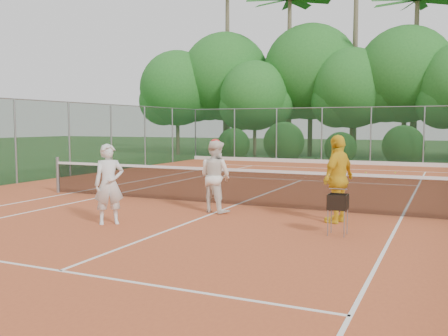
# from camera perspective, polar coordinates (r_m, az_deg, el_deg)

# --- Properties ---
(ground) EXTENTS (120.00, 120.00, 0.00)m
(ground) POSITION_cam_1_polar(r_m,az_deg,el_deg) (13.01, 1.24, -4.37)
(ground) COLOR #1F4117
(ground) RESTS_ON ground
(clay_court) EXTENTS (18.00, 36.00, 0.02)m
(clay_court) POSITION_cam_1_polar(r_m,az_deg,el_deg) (13.01, 1.24, -4.33)
(clay_court) COLOR #B7522A
(clay_court) RESTS_ON ground
(tennis_net) EXTENTS (11.97, 0.10, 1.10)m
(tennis_net) POSITION_cam_1_polar(r_m,az_deg,el_deg) (12.93, 1.24, -2.05)
(tennis_net) COLOR gray
(tennis_net) RESTS_ON clay_court
(player_white) EXTENTS (0.73, 0.72, 1.69)m
(player_white) POSITION_cam_1_polar(r_m,az_deg,el_deg) (10.75, -13.01, -1.82)
(player_white) COLOR silver
(player_white) RESTS_ON clay_court
(player_center_grp) EXTENTS (0.99, 0.87, 1.76)m
(player_center_grp) POSITION_cam_1_polar(r_m,az_deg,el_deg) (11.91, -1.01, -0.93)
(player_center_grp) COLOR white
(player_center_grp) RESTS_ON clay_court
(player_yellow) EXTENTS (0.76, 1.19, 1.88)m
(player_yellow) POSITION_cam_1_polar(r_m,az_deg,el_deg) (10.91, 12.91, -1.22)
(player_yellow) COLOR yellow
(player_yellow) RESTS_ON clay_court
(ball_hopper) EXTENTS (0.34, 0.34, 0.78)m
(ball_hopper) POSITION_cam_1_polar(r_m,az_deg,el_deg) (9.69, 12.89, -3.89)
(ball_hopper) COLOR gray
(ball_hopper) RESTS_ON clay_court
(stray_ball_a) EXTENTS (0.07, 0.07, 0.07)m
(stray_ball_a) POSITION_cam_1_polar(r_m,az_deg,el_deg) (22.28, 15.90, -0.51)
(stray_ball_a) COLOR #C4DA32
(stray_ball_a) RESTS_ON clay_court
(stray_ball_b) EXTENTS (0.07, 0.07, 0.07)m
(stray_ball_b) POSITION_cam_1_polar(r_m,az_deg,el_deg) (22.71, 18.99, -0.49)
(stray_ball_b) COLOR #D0E334
(stray_ball_b) RESTS_ON clay_court
(stray_ball_c) EXTENTS (0.07, 0.07, 0.07)m
(stray_ball_c) POSITION_cam_1_polar(r_m,az_deg,el_deg) (20.69, 12.76, -0.85)
(stray_ball_c) COLOR yellow
(stray_ball_c) RESTS_ON clay_court
(court_markings) EXTENTS (11.03, 23.83, 0.01)m
(court_markings) POSITION_cam_1_polar(r_m,az_deg,el_deg) (13.00, 1.24, -4.27)
(court_markings) COLOR white
(court_markings) RESTS_ON clay_court
(fence_back) EXTENTS (18.07, 0.07, 3.00)m
(fence_back) POSITION_cam_1_polar(r_m,az_deg,el_deg) (27.28, 13.74, 3.60)
(fence_back) COLOR #19381E
(fence_back) RESTS_ON clay_court
(tropical_treeline) EXTENTS (32.10, 8.49, 15.03)m
(tropical_treeline) POSITION_cam_1_polar(r_m,az_deg,el_deg) (32.37, 18.15, 10.06)
(tropical_treeline) COLOR brown
(tropical_treeline) RESTS_ON ground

